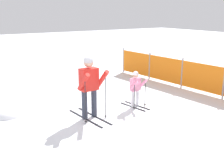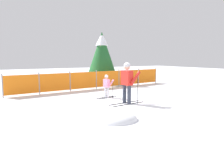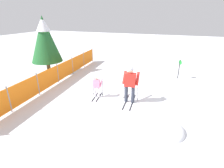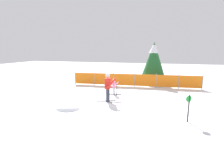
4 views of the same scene
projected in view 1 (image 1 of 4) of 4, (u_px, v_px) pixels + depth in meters
The scene contains 5 objects.
ground_plane at pixel (99, 117), 7.84m from camera, with size 60.00×60.00×0.00m, color white.
skier_adult at pixel (89, 82), 7.51m from camera, with size 1.66×0.76×1.73m.
skier_child at pixel (136, 86), 8.50m from camera, with size 1.07×0.53×1.12m.
safety_fence at pixel (224, 82), 9.30m from camera, with size 10.53×0.83×1.16m.
snow_mound at pixel (7, 113), 8.16m from camera, with size 1.31×1.12×0.53m, color white.
Camera 1 is at (6.37, -3.68, 2.88)m, focal length 45.00 mm.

